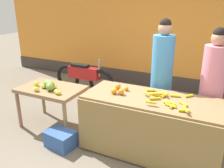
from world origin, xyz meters
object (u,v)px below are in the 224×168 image
object	(u,v)px
parked_motorcycle	(84,77)
produce_sack	(113,105)
vendor_woman_pink_shirt	(211,89)
produce_crate	(61,139)
vendor_woman_blue_shirt	(161,78)

from	to	relation	value
parked_motorcycle	produce_sack	bearing A→B (deg)	-34.93
vendor_woman_pink_shirt	produce_crate	size ratio (longest dim) A/B	4.10
vendor_woman_blue_shirt	parked_motorcycle	xyz separation A→B (m)	(-2.10, 0.96, -0.56)
produce_crate	produce_sack	bearing A→B (deg)	77.91
parked_motorcycle	produce_crate	world-z (taller)	parked_motorcycle
produce_crate	parked_motorcycle	bearing A→B (deg)	112.91
vendor_woman_pink_shirt	produce_sack	size ratio (longest dim) A/B	4.04
vendor_woman_blue_shirt	produce_crate	size ratio (longest dim) A/B	4.31
produce_crate	produce_sack	distance (m)	1.31
vendor_woman_pink_shirt	parked_motorcycle	bearing A→B (deg)	160.80
vendor_woman_pink_shirt	vendor_woman_blue_shirt	bearing A→B (deg)	177.19
parked_motorcycle	produce_crate	size ratio (longest dim) A/B	3.64
vendor_woman_pink_shirt	produce_sack	bearing A→B (deg)	173.65
produce_crate	produce_sack	size ratio (longest dim) A/B	0.99
vendor_woman_pink_shirt	produce_crate	xyz separation A→B (m)	(-1.98, -1.09, -0.78)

